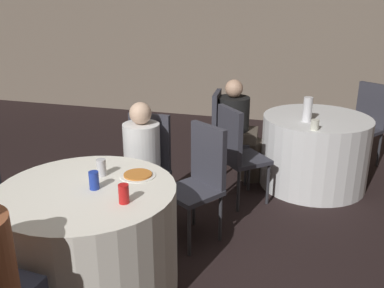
{
  "coord_description": "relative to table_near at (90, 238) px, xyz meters",
  "views": [
    {
      "loc": [
        1.15,
        -2.32,
        1.99
      ],
      "look_at": [
        0.28,
        0.72,
        0.86
      ],
      "focal_mm": 40.0,
      "sensor_mm": 36.0,
      "label": 1
    }
  ],
  "objects": [
    {
      "name": "person_black_shirt",
      "position": [
        0.66,
        2.12,
        0.19
      ],
      "size": [
        0.51,
        0.36,
        1.12
      ],
      "rotation": [
        0.0,
        0.0,
        -1.49
      ],
      "color": "#4C4238",
      "rests_on": "ground_plane"
    },
    {
      "name": "chair_far_northeast",
      "position": [
        2.04,
        2.98,
        0.2
      ],
      "size": [
        0.56,
        0.56,
        0.98
      ],
      "rotation": [
        0.0,
        0.0,
        -3.77
      ],
      "color": "#383842",
      "rests_on": "ground_plane"
    },
    {
      "name": "bottle_far",
      "position": [
        1.35,
        2.0,
        0.5
      ],
      "size": [
        0.09,
        0.09,
        0.25
      ],
      "color": "white",
      "rests_on": "table_far"
    },
    {
      "name": "cup_far",
      "position": [
        1.43,
        1.73,
        0.43
      ],
      "size": [
        0.08,
        0.08,
        0.1
      ],
      "color": "silver",
      "rests_on": "table_far"
    },
    {
      "name": "soda_can_silver",
      "position": [
        0.0,
        0.22,
        0.44
      ],
      "size": [
        0.07,
        0.07,
        0.12
      ],
      "color": "silver",
      "rests_on": "table_near"
    },
    {
      "name": "person_white_shirt",
      "position": [
        0.02,
        0.84,
        0.18
      ],
      "size": [
        0.31,
        0.5,
        1.12
      ],
      "rotation": [
        0.0,
        0.0,
        -3.16
      ],
      "color": "#282828",
      "rests_on": "ground_plane"
    },
    {
      "name": "chair_far_west",
      "position": [
        0.49,
        2.1,
        0.2
      ],
      "size": [
        0.44,
        0.43,
        0.98
      ],
      "rotation": [
        0.0,
        0.0,
        -1.49
      ],
      "color": "#383842",
      "rests_on": "ground_plane"
    },
    {
      "name": "table_far",
      "position": [
        1.46,
        2.19,
        0.0
      ],
      "size": [
        1.12,
        1.12,
        0.76
      ],
      "color": "white",
      "rests_on": "ground_plane"
    },
    {
      "name": "pizza_plate_near",
      "position": [
        0.25,
        0.28,
        0.39
      ],
      "size": [
        0.25,
        0.25,
        0.02
      ],
      "color": "white",
      "rests_on": "table_near"
    },
    {
      "name": "soda_can_blue",
      "position": [
        0.06,
        0.01,
        0.44
      ],
      "size": [
        0.07,
        0.07,
        0.12
      ],
      "color": "#1E38A5",
      "rests_on": "table_near"
    },
    {
      "name": "chair_far_southwest",
      "position": [
        0.74,
        1.53,
        0.2
      ],
      "size": [
        0.56,
        0.56,
        0.98
      ],
      "rotation": [
        0.0,
        0.0,
        -0.84
      ],
      "color": "#383842",
      "rests_on": "ground_plane"
    },
    {
      "name": "wall_back",
      "position": [
        0.23,
        4.53,
        1.02
      ],
      "size": [
        16.0,
        0.06,
        2.8
      ],
      "color": "gray",
      "rests_on": "ground_plane"
    },
    {
      "name": "ground_plane",
      "position": [
        0.23,
        0.05,
        -0.38
      ],
      "size": [
        16.0,
        16.0,
        0.0
      ],
      "primitive_type": "plane",
      "color": "black"
    },
    {
      "name": "soda_can_red",
      "position": [
        0.33,
        -0.11,
        0.44
      ],
      "size": [
        0.07,
        0.07,
        0.12
      ],
      "color": "red",
      "rests_on": "table_near"
    },
    {
      "name": "table_near",
      "position": [
        0.0,
        0.0,
        0.0
      ],
      "size": [
        1.2,
        1.2,
        0.76
      ],
      "color": "white",
      "rests_on": "ground_plane"
    },
    {
      "name": "chair_near_northeast",
      "position": [
        0.56,
        0.85,
        0.2
      ],
      "size": [
        0.55,
        0.55,
        0.98
      ],
      "rotation": [
        0.0,
        0.0,
        -3.73
      ],
      "color": "#383842",
      "rests_on": "ground_plane"
    },
    {
      "name": "chair_near_north",
      "position": [
        0.02,
        1.02,
        0.2
      ],
      "size": [
        0.41,
        0.41,
        0.98
      ],
      "rotation": [
        0.0,
        0.0,
        -3.16
      ],
      "color": "#383842",
      "rests_on": "ground_plane"
    }
  ]
}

